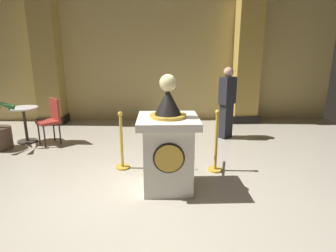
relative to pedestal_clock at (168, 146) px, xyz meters
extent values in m
plane|color=#B2A893|center=(-0.38, -0.10, -0.64)|extent=(10.28, 10.28, 0.00)
cube|color=tan|center=(-0.38, 4.27, 1.19)|extent=(10.28, 0.16, 3.66)
cube|color=silver|center=(0.00, 0.00, -0.16)|extent=(0.67, 0.67, 0.96)
cube|color=silver|center=(0.00, 0.00, 0.36)|extent=(0.83, 0.83, 0.10)
cylinder|color=gold|center=(0.00, -0.34, -0.05)|extent=(0.37, 0.03, 0.37)
cylinder|color=black|center=(0.00, -0.33, -0.05)|extent=(0.41, 0.01, 0.41)
cylinder|color=gold|center=(0.00, 0.00, 0.43)|extent=(0.50, 0.50, 0.04)
cone|color=black|center=(0.00, 0.00, 0.63)|extent=(0.37, 0.37, 0.35)
cylinder|color=gold|center=(0.00, 0.00, 0.79)|extent=(0.03, 0.03, 0.06)
sphere|color=beige|center=(0.00, 0.00, 0.88)|extent=(0.23, 0.23, 0.23)
cylinder|color=gold|center=(0.80, 0.58, -0.63)|extent=(0.24, 0.24, 0.03)
cylinder|color=gold|center=(0.80, 0.58, -0.16)|extent=(0.05, 0.05, 0.96)
sphere|color=gold|center=(0.80, 0.58, 0.35)|extent=(0.08, 0.08, 0.08)
cylinder|color=gold|center=(-0.75, 0.74, -0.63)|extent=(0.24, 0.24, 0.03)
cylinder|color=gold|center=(-0.75, 0.74, -0.19)|extent=(0.05, 0.05, 0.90)
sphere|color=gold|center=(-0.75, 0.74, 0.30)|extent=(0.08, 0.08, 0.08)
cylinder|color=#141947|center=(0.41, 0.62, 0.15)|extent=(0.12, 0.79, 0.22)
cylinder|color=#141947|center=(-0.36, 0.70, 0.15)|extent=(0.12, 0.79, 0.22)
sphere|color=#141947|center=(0.03, 0.66, 0.06)|extent=(0.04, 0.04, 0.04)
cube|color=black|center=(-3.01, 3.94, -0.54)|extent=(0.70, 0.70, 0.20)
cube|color=tan|center=(-3.01, 3.94, 1.12)|extent=(0.61, 0.61, 3.52)
cube|color=black|center=(2.25, 3.94, -0.54)|extent=(0.72, 0.72, 0.20)
cube|color=gold|center=(2.25, 3.94, 1.12)|extent=(0.63, 0.63, 3.52)
cone|color=#265928|center=(-3.17, 1.82, 0.25)|extent=(0.40, 0.15, 0.21)
cone|color=#265928|center=(-3.28, 1.98, 0.25)|extent=(0.21, 0.38, 0.29)
cube|color=#26262D|center=(1.40, 2.40, -0.25)|extent=(0.33, 0.32, 0.79)
cube|color=#26262D|center=(1.40, 2.40, 0.44)|extent=(0.42, 0.40, 0.59)
sphere|color=tan|center=(1.40, 2.40, 0.84)|extent=(0.21, 0.21, 0.21)
cylinder|color=#332D28|center=(-3.00, 2.23, -0.63)|extent=(0.41, 0.41, 0.03)
cylinder|color=#332D28|center=(-3.00, 2.23, -0.27)|extent=(0.06, 0.06, 0.75)
cylinder|color=silver|center=(-3.00, 2.23, 0.11)|extent=(0.59, 0.59, 0.03)
cylinder|color=black|center=(-2.67, 2.09, -0.42)|extent=(0.03, 0.03, 0.45)
cylinder|color=black|center=(-2.46, 1.85, -0.42)|extent=(0.03, 0.03, 0.45)
cylinder|color=black|center=(-2.43, 2.30, -0.42)|extent=(0.03, 0.03, 0.45)
cylinder|color=black|center=(-2.22, 2.06, -0.42)|extent=(0.03, 0.03, 0.45)
cube|color=maroon|center=(-2.45, 2.08, -0.16)|extent=(0.56, 0.56, 0.06)
cube|color=maroon|center=(-2.32, 2.19, 0.09)|extent=(0.30, 0.33, 0.45)
camera|label=1|loc=(-0.13, -3.72, 1.30)|focal=30.04mm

